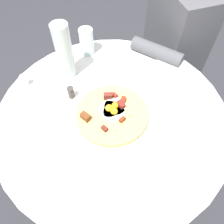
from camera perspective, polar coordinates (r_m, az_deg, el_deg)
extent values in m
plane|color=#2D2D33|center=(1.56, 0.00, -15.10)|extent=(6.00, 6.00, 0.00)
cylinder|color=silver|center=(0.95, 0.00, -0.64)|extent=(0.96, 0.96, 0.03)
cylinder|color=#333338|center=(1.25, 0.00, -9.80)|extent=(0.12, 0.12, 0.67)
cylinder|color=#333338|center=(1.55, 0.00, -14.95)|extent=(0.43, 0.43, 0.02)
cube|color=#2D2D33|center=(1.71, 12.58, 6.64)|extent=(0.32, 0.28, 0.45)
cube|color=#4C4C51|center=(1.41, 16.14, 19.29)|extent=(0.38, 0.22, 0.48)
cylinder|color=#4C4C51|center=(1.17, 11.20, 14.72)|extent=(0.25, 0.22, 0.07)
cylinder|color=silver|center=(0.92, 0.00, -1.11)|extent=(0.34, 0.34, 0.01)
cylinder|color=#D8B363|center=(0.90, 0.00, -0.50)|extent=(0.29, 0.29, 0.02)
cylinder|color=white|center=(0.89, 0.27, -0.13)|extent=(0.09, 0.09, 0.01)
sphere|color=yellow|center=(0.88, 0.27, 0.10)|extent=(0.03, 0.03, 0.03)
cylinder|color=white|center=(0.90, -0.72, 0.75)|extent=(0.08, 0.08, 0.01)
sphere|color=yellow|center=(0.89, -0.73, 0.98)|extent=(0.03, 0.03, 0.03)
cylinder|color=white|center=(0.91, 0.77, 1.54)|extent=(0.09, 0.09, 0.01)
sphere|color=yellow|center=(0.90, 0.78, 1.77)|extent=(0.03, 0.03, 0.03)
cube|color=maroon|center=(0.93, -0.95, 4.05)|extent=(0.03, 0.04, 0.03)
cube|color=maroon|center=(0.90, 2.24, 1.82)|extent=(0.04, 0.03, 0.03)
cube|color=maroon|center=(0.84, -1.91, -4.21)|extent=(0.03, 0.02, 0.02)
cube|color=maroon|center=(0.86, 2.57, -1.93)|extent=(0.02, 0.03, 0.02)
cube|color=maroon|center=(0.92, 2.80, 2.91)|extent=(0.03, 0.03, 0.02)
cube|color=maroon|center=(0.93, 0.68, 4.18)|extent=(0.03, 0.02, 0.02)
cube|color=brown|center=(0.87, -6.70, -1.18)|extent=(0.04, 0.04, 0.03)
cube|color=#387F2D|center=(0.90, -1.47, 0.48)|extent=(0.01, 0.00, 0.00)
cube|color=#387F2D|center=(0.90, 3.43, 1.02)|extent=(0.01, 0.01, 0.00)
cube|color=#387F2D|center=(0.90, -2.56, 0.57)|extent=(0.01, 0.01, 0.00)
cube|color=#387F2D|center=(0.88, 4.61, -0.99)|extent=(0.01, 0.01, 0.00)
cube|color=#387F2D|center=(0.84, 0.84, -4.75)|extent=(0.01, 0.01, 0.00)
cylinder|color=white|center=(1.13, 14.44, 10.66)|extent=(0.16, 0.16, 0.01)
cube|color=white|center=(0.85, 13.76, -12.61)|extent=(0.15, 0.18, 0.00)
cube|color=silver|center=(0.84, 14.30, -13.57)|extent=(0.02, 0.18, 0.00)
cube|color=silver|center=(0.85, 13.35, -11.43)|extent=(0.02, 0.18, 0.00)
cylinder|color=silver|center=(1.16, -6.51, 17.20)|extent=(0.07, 0.07, 0.13)
cylinder|color=silver|center=(1.01, -11.93, 14.58)|extent=(0.07, 0.07, 0.26)
cylinder|color=white|center=(1.08, -21.24, 7.39)|extent=(0.03, 0.03, 0.06)
cylinder|color=#3F3833|center=(0.98, -10.30, 4.88)|extent=(0.03, 0.03, 0.06)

